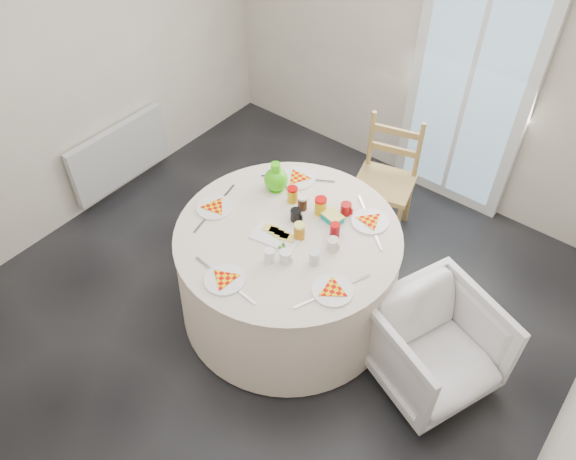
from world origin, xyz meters
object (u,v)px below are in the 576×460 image
Objects in this scene: table at (288,272)px; armchair at (436,342)px; radiator at (120,155)px; wooden_chair at (384,186)px; green_pitcher at (276,178)px.

table reaches higher than armchair.
table is (2.01, -0.15, -0.01)m from radiator.
wooden_chair is (2.10, 0.98, 0.09)m from radiator.
wooden_chair is 1.02m from green_pitcher.
radiator is 0.98× the size of wooden_chair.
radiator is at bearing 175.65° from table.
wooden_chair reaches higher than radiator.
radiator is 1.75m from green_pitcher.
armchair is (1.11, 0.12, 0.02)m from table.
table is 0.67m from green_pitcher.
wooden_chair is 1.44m from armchair.
table is at bearing 118.21° from armchair.
radiator is 0.64× the size of table.
table is at bearing -4.35° from radiator.
wooden_chair is (0.09, 1.14, 0.09)m from table.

